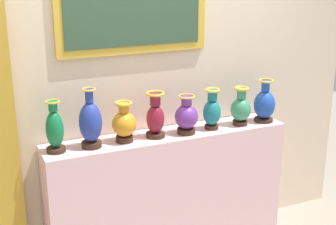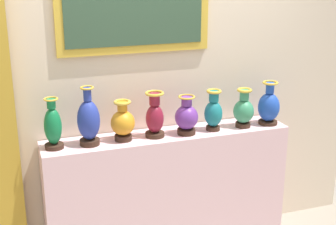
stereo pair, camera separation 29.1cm
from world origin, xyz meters
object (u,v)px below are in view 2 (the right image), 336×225
at_px(vase_amber, 123,122).
at_px(vase_burgundy, 155,117).
at_px(vase_sapphire, 269,107).
at_px(vase_cobalt, 89,121).
at_px(vase_jade, 244,110).
at_px(vase_emerald, 53,127).
at_px(vase_teal, 213,112).
at_px(vase_violet, 186,117).

xyz_separation_m(vase_amber, vase_burgundy, (0.25, -0.00, 0.02)).
bearing_deg(vase_sapphire, vase_cobalt, 179.34).
relative_size(vase_burgundy, vase_jade, 1.11).
distance_m(vase_cobalt, vase_sapphire, 1.47).
bearing_deg(vase_sapphire, vase_burgundy, 178.64).
xyz_separation_m(vase_cobalt, vase_amber, (0.25, 0.01, -0.04)).
bearing_deg(vase_amber, vase_jade, -1.31).
height_order(vase_emerald, vase_teal, vase_emerald).
height_order(vase_burgundy, vase_jade, vase_burgundy).
distance_m(vase_amber, vase_burgundy, 0.25).
relative_size(vase_amber, vase_burgundy, 0.87).
distance_m(vase_teal, vase_sapphire, 0.49).
height_order(vase_burgundy, vase_sapphire, vase_sapphire).
relative_size(vase_cobalt, vase_burgundy, 1.24).
xyz_separation_m(vase_emerald, vase_sapphire, (1.72, -0.03, -0.01)).
distance_m(vase_emerald, vase_burgundy, 0.76).
bearing_deg(vase_emerald, vase_amber, -0.67).
xyz_separation_m(vase_emerald, vase_cobalt, (0.25, -0.01, 0.02)).
xyz_separation_m(vase_amber, vase_sapphire, (1.22, -0.03, 0.01)).
bearing_deg(vase_violet, vase_sapphire, 0.11).
distance_m(vase_cobalt, vase_violet, 0.75).
distance_m(vase_cobalt, vase_amber, 0.26).
xyz_separation_m(vase_cobalt, vase_teal, (0.98, -0.01, -0.03)).
relative_size(vase_amber, vase_sapphire, 0.86).
height_order(vase_cobalt, vase_burgundy, vase_cobalt).
height_order(vase_amber, vase_violet, vase_amber).
relative_size(vase_emerald, vase_burgundy, 1.06).
bearing_deg(vase_emerald, vase_violet, -1.90).
xyz_separation_m(vase_violet, vase_sapphire, (0.72, 0.00, 0.01)).
distance_m(vase_teal, vase_jade, 0.26).
bearing_deg(vase_sapphire, vase_amber, 178.78).
bearing_deg(vase_cobalt, vase_sapphire, -0.66).
xyz_separation_m(vase_jade, vase_sapphire, (0.23, -0.00, 0.01)).
xyz_separation_m(vase_emerald, vase_violet, (1.00, -0.03, -0.03)).
height_order(vase_cobalt, vase_teal, vase_cobalt).
relative_size(vase_amber, vase_violet, 1.01).
bearing_deg(vase_violet, vase_jade, 0.54).
relative_size(vase_burgundy, vase_sapphire, 0.99).
distance_m(vase_jade, vase_sapphire, 0.23).
bearing_deg(vase_sapphire, vase_emerald, 178.94).
bearing_deg(vase_teal, vase_jade, -1.40).
height_order(vase_amber, vase_jade, vase_jade).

